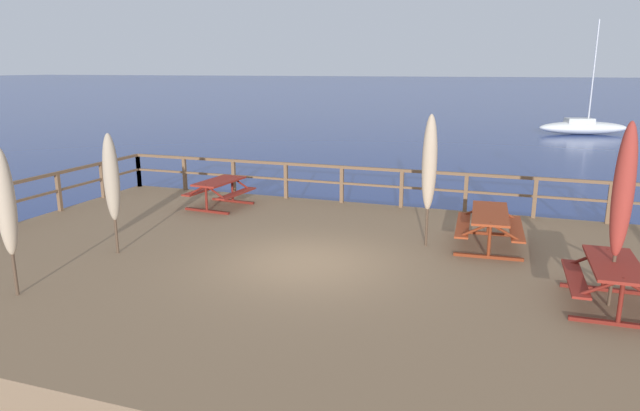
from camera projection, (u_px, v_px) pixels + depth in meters
ground_plane at (307, 296)px, 11.60m from camera, size 600.00×600.00×0.00m
wooden_deck at (307, 279)px, 11.52m from camera, size 16.06×10.78×0.72m
railing_waterside_far at (371, 179)px, 16.06m from camera, size 15.86×0.10×1.09m
railing_side_left at (4, 198)px, 13.78m from camera, size 0.10×10.58×1.09m
picnic_table_front_left at (490, 221)px, 12.38m from camera, size 1.52×2.21×0.78m
picnic_table_back_right at (220, 188)px, 15.88m from camera, size 1.53×1.77×0.78m
picnic_table_mid_left at (613, 275)px, 9.18m from camera, size 1.45×1.85×0.78m
patio_umbrella_short_mid at (111, 178)px, 11.65m from camera, size 0.32×0.32×2.55m
patio_umbrella_short_front at (5, 203)px, 9.43m from camera, size 0.32×0.32×2.57m
patio_umbrella_short_back at (623, 191)px, 8.91m from camera, size 0.32×0.32×3.04m
patio_umbrella_tall_front at (429, 163)px, 12.10m from camera, size 0.32×0.32×2.89m
sailboat_distant at (583, 127)px, 39.66m from camera, size 6.23×3.28×7.72m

